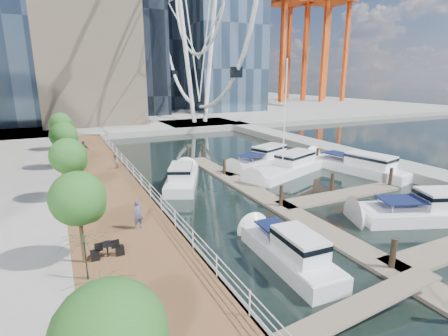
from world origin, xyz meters
name	(u,v)px	position (x,y,z in m)	size (l,w,h in m)	color
ground	(320,265)	(0.00, 0.00, 0.00)	(520.00, 520.00, 0.00)	black
boardwalk	(106,197)	(-9.00, 15.00, 0.50)	(6.00, 60.00, 1.00)	brown
seawall	(143,192)	(-6.00, 15.00, 0.50)	(0.25, 60.00, 1.00)	#595954
land_far	(97,108)	(0.00, 102.00, 0.50)	(200.00, 114.00, 1.00)	gray
breakwater	(337,152)	(20.00, 20.00, 0.50)	(4.00, 60.00, 1.00)	gray
pier	(200,125)	(14.00, 52.00, 0.50)	(14.00, 12.00, 1.00)	gray
railing	(141,180)	(-6.10, 15.00, 1.52)	(0.10, 60.00, 1.05)	white
floating_docks	(315,186)	(7.97, 9.98, 0.49)	(16.00, 34.00, 2.60)	#6D6051
port_cranes	(292,47)	(67.67, 95.67, 20.00)	(40.00, 52.00, 38.00)	#D84C14
street_trees	(68,156)	(-11.40, 14.00, 4.29)	(2.60, 42.60, 4.60)	#3F2B1C
cafe_tables	(129,325)	(-10.40, -2.00, 1.37)	(2.50, 13.70, 0.74)	black
yacht_foreground	(431,219)	(11.30, 1.48, 0.00)	(3.05, 11.37, 2.15)	white
pedestrian_near	(138,214)	(-8.13, 6.74, 1.90)	(0.66, 0.43, 1.81)	#44455B
pedestrian_mid	(115,161)	(-7.11, 21.79, 1.75)	(0.73, 0.57, 1.50)	#7D6956
pedestrian_far	(84,150)	(-9.42, 28.00, 1.97)	(1.13, 0.47, 1.93)	#353D43
moored_yachts	(298,181)	(8.74, 13.31, 0.00)	(24.03, 34.65, 11.50)	white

